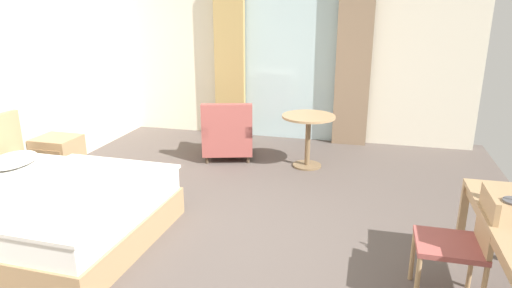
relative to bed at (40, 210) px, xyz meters
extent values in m
cube|color=#564C47|center=(1.62, 0.30, -0.33)|extent=(6.08, 7.83, 0.10)
cube|color=silver|center=(1.62, 3.96, 1.13)|extent=(5.68, 0.12, 2.83)
cube|color=silver|center=(1.64, 3.88, 0.96)|extent=(1.52, 0.02, 2.49)
cube|color=tan|center=(0.66, 3.78, 0.98)|extent=(0.49, 0.10, 2.52)
cube|color=#897056|center=(2.62, 3.78, 0.98)|extent=(0.52, 0.10, 2.52)
cube|color=tan|center=(0.07, 0.00, -0.14)|extent=(2.02, 1.75, 0.28)
cube|color=white|center=(0.07, 0.00, 0.11)|extent=(1.96, 1.70, 0.22)
cube|color=silver|center=(0.39, -0.01, 0.24)|extent=(1.35, 1.72, 0.03)
ellipsoid|color=white|center=(-0.64, 0.42, 0.29)|extent=(0.40, 0.58, 0.13)
cube|color=tan|center=(-0.83, 1.34, -0.01)|extent=(0.50, 0.45, 0.54)
cube|color=#8F704E|center=(-0.83, 1.12, 0.10)|extent=(0.43, 0.01, 0.13)
cube|color=tan|center=(3.74, 0.60, 0.06)|extent=(0.06, 0.06, 0.69)
cube|color=#9E4C47|center=(3.54, -0.04, 0.17)|extent=(0.47, 0.44, 0.04)
cube|color=tan|center=(3.75, -0.04, 0.40)|extent=(0.04, 0.41, 0.41)
cylinder|color=tan|center=(3.32, 0.16, -0.07)|extent=(0.04, 0.04, 0.43)
cylinder|color=tan|center=(3.32, -0.24, -0.07)|extent=(0.04, 0.04, 0.43)
cylinder|color=tan|center=(3.75, 0.16, -0.07)|extent=(0.04, 0.04, 0.43)
cube|color=#9E4C47|center=(0.95, 2.72, -0.05)|extent=(0.88, 0.92, 0.27)
cube|color=#9E4C47|center=(1.04, 2.42, 0.32)|extent=(0.70, 0.31, 0.47)
cube|color=#9E4C47|center=(1.23, 2.81, 0.17)|extent=(0.31, 0.75, 0.16)
cube|color=#9E4C47|center=(0.67, 2.64, 0.17)|extent=(0.31, 0.75, 0.16)
cylinder|color=#4C3D2D|center=(1.13, 3.11, -0.23)|extent=(0.04, 0.04, 0.10)
cylinder|color=#4C3D2D|center=(0.59, 2.94, -0.23)|extent=(0.04, 0.04, 0.10)
cylinder|color=#4C3D2D|center=(1.31, 2.50, -0.23)|extent=(0.04, 0.04, 0.10)
cylinder|color=#4C3D2D|center=(0.77, 2.34, -0.23)|extent=(0.04, 0.04, 0.10)
cylinder|color=tan|center=(2.13, 2.58, 0.42)|extent=(0.71, 0.71, 0.03)
cylinder|color=brown|center=(2.13, 2.58, 0.06)|extent=(0.07, 0.07, 0.68)
cylinder|color=brown|center=(2.13, 2.58, -0.27)|extent=(0.39, 0.39, 0.02)
camera|label=1|loc=(2.91, -3.16, 1.82)|focal=31.33mm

